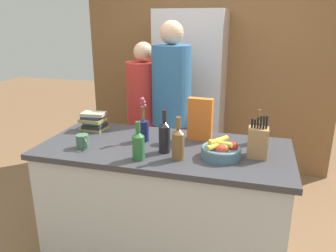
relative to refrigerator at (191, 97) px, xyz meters
name	(u,v)px	position (x,y,z in m)	size (l,w,h in m)	color
kitchen_island	(164,203)	(0.12, -1.49, -0.48)	(1.77, 0.81, 0.93)	silver
back_wall_wood	(207,62)	(0.12, 0.36, 0.35)	(2.97, 0.12, 2.60)	brown
refrigerator	(191,97)	(0.00, 0.00, 0.00)	(0.73, 0.62, 1.89)	#B7B7BC
fruit_bowl	(222,151)	(0.53, -1.58, 0.03)	(0.26, 0.26, 0.13)	slate
knife_block	(258,142)	(0.76, -1.51, 0.08)	(0.13, 0.11, 0.28)	#A87A4C
flower_vase	(144,128)	(-0.06, -1.42, 0.08)	(0.08, 0.08, 0.33)	#191E4C
cereal_box	(200,119)	(0.34, -1.29, 0.14)	(0.19, 0.07, 0.32)	orange
coffee_mug	(83,141)	(-0.42, -1.67, 0.03)	(0.11, 0.10, 0.09)	#42664C
book_stack	(94,122)	(-0.54, -1.29, 0.05)	(0.21, 0.17, 0.15)	#99844C
bottle_oil	(138,145)	(0.03, -1.75, 0.08)	(0.08, 0.08, 0.25)	#286633
bottle_vinegar	(258,130)	(0.75, -1.24, 0.08)	(0.06, 0.06, 0.25)	brown
bottle_wine	(164,136)	(0.15, -1.59, 0.10)	(0.08, 0.08, 0.30)	black
bottle_water	(178,143)	(0.27, -1.68, 0.09)	(0.08, 0.08, 0.28)	brown
person_at_sink	(145,115)	(-0.33, -0.65, -0.05)	(0.34, 0.34, 1.59)	#383842
person_in_blue	(171,108)	(-0.03, -0.74, 0.06)	(0.36, 0.36, 1.78)	#383842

